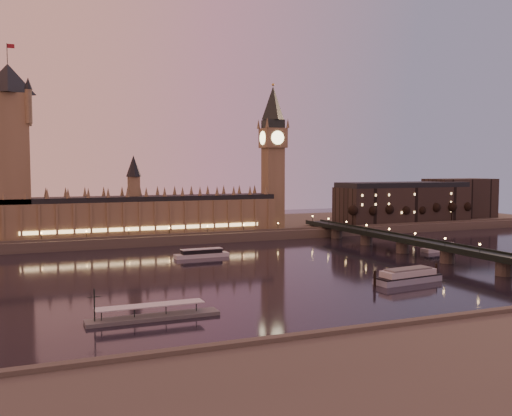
# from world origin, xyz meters

# --- Properties ---
(ground) EXTENTS (700.00, 700.00, 0.00)m
(ground) POSITION_xyz_m (0.00, 0.00, 0.00)
(ground) COLOR black
(ground) RESTS_ON ground
(far_embankment) EXTENTS (560.00, 130.00, 6.00)m
(far_embankment) POSITION_xyz_m (30.00, 165.00, 3.00)
(far_embankment) COLOR #423D35
(far_embankment) RESTS_ON ground
(palace_of_westminster) EXTENTS (180.00, 26.62, 52.00)m
(palace_of_westminster) POSITION_xyz_m (-40.12, 120.99, 21.71)
(palace_of_westminster) COLOR brown
(palace_of_westminster) RESTS_ON ground
(victoria_tower) EXTENTS (31.68, 31.68, 118.00)m
(victoria_tower) POSITION_xyz_m (-120.00, 121.00, 65.79)
(victoria_tower) COLOR brown
(victoria_tower) RESTS_ON ground
(big_ben) EXTENTS (17.68, 17.68, 104.00)m
(big_ben) POSITION_xyz_m (53.99, 120.99, 63.95)
(big_ben) COLOR brown
(big_ben) RESTS_ON ground
(westminster_bridge) EXTENTS (13.20, 260.00, 15.30)m
(westminster_bridge) POSITION_xyz_m (91.61, 0.00, 5.52)
(westminster_bridge) COLOR black
(westminster_bridge) RESTS_ON ground
(city_block) EXTENTS (155.00, 45.00, 34.00)m
(city_block) POSITION_xyz_m (194.94, 130.93, 22.24)
(city_block) COLOR black
(city_block) RESTS_ON ground
(bare_tree_0) EXTENTS (6.74, 6.74, 13.70)m
(bare_tree_0) POSITION_xyz_m (115.90, 109.00, 16.25)
(bare_tree_0) COLOR black
(bare_tree_0) RESTS_ON ground
(bare_tree_1) EXTENTS (6.74, 6.74, 13.70)m
(bare_tree_1) POSITION_xyz_m (131.02, 109.00, 16.25)
(bare_tree_1) COLOR black
(bare_tree_1) RESTS_ON ground
(bare_tree_2) EXTENTS (6.74, 6.74, 13.70)m
(bare_tree_2) POSITION_xyz_m (146.15, 109.00, 16.25)
(bare_tree_2) COLOR black
(bare_tree_2) RESTS_ON ground
(bare_tree_3) EXTENTS (6.74, 6.74, 13.70)m
(bare_tree_3) POSITION_xyz_m (161.27, 109.00, 16.25)
(bare_tree_3) COLOR black
(bare_tree_3) RESTS_ON ground
(bare_tree_4) EXTENTS (6.74, 6.74, 13.70)m
(bare_tree_4) POSITION_xyz_m (176.39, 109.00, 16.25)
(bare_tree_4) COLOR black
(bare_tree_4) RESTS_ON ground
(bare_tree_5) EXTENTS (6.74, 6.74, 13.70)m
(bare_tree_5) POSITION_xyz_m (191.52, 109.00, 16.25)
(bare_tree_5) COLOR black
(bare_tree_5) RESTS_ON ground
(bare_tree_6) EXTENTS (6.74, 6.74, 13.70)m
(bare_tree_6) POSITION_xyz_m (206.64, 109.00, 16.25)
(bare_tree_6) COLOR black
(bare_tree_6) RESTS_ON ground
(bare_tree_7) EXTENTS (6.74, 6.74, 13.70)m
(bare_tree_7) POSITION_xyz_m (221.76, 109.00, 16.25)
(bare_tree_7) COLOR black
(bare_tree_7) RESTS_ON ground
(cruise_boat_a) EXTENTS (30.81, 7.45, 4.90)m
(cruise_boat_a) POSITION_xyz_m (-22.20, 47.63, 2.16)
(cruise_boat_a) COLOR silver
(cruise_boat_a) RESTS_ON ground
(cruise_boat_b) EXTENTS (26.74, 10.64, 4.81)m
(cruise_boat_b) POSITION_xyz_m (116.65, 16.15, 2.12)
(cruise_boat_b) COLOR silver
(cruise_boat_b) RESTS_ON ground
(moored_barge) EXTENTS (36.96, 12.73, 6.82)m
(moored_barge) POSITION_xyz_m (40.75, -53.43, 2.88)
(moored_barge) COLOR #8895AD
(moored_barge) RESTS_ON ground
(pontoon_pier) EXTENTS (44.15, 7.36, 11.77)m
(pontoon_pier) POSITION_xyz_m (-75.00, -70.45, 1.27)
(pontoon_pier) COLOR #595B5E
(pontoon_pier) RESTS_ON ground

